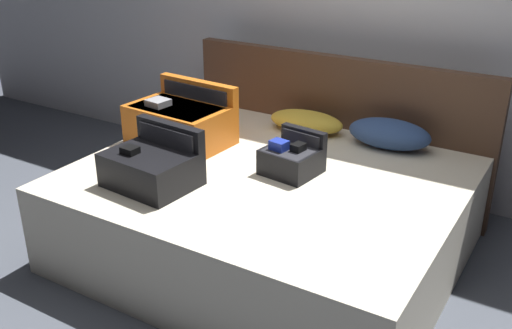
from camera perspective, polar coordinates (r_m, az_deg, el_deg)
The scene contains 9 objects.
ground_plane at distance 3.26m, azimuth -2.52°, elevation -11.77°, with size 12.00×12.00×0.00m, color #4C515B.
back_wall at distance 4.16m, azimuth 10.28°, elevation 15.25°, with size 8.00×0.10×2.60m, color silver.
bed at distance 3.41m, azimuth 1.14°, elevation -4.82°, with size 2.08×1.73×0.53m, color beige.
headboard at distance 4.05m, azimuth 7.66°, elevation 3.47°, with size 2.13×0.08×1.00m, color #4C3323.
hard_case_large at distance 3.68m, azimuth -7.35°, elevation 4.17°, with size 0.62×0.46×0.36m.
hard_case_medium at distance 3.15m, azimuth -10.07°, elevation -0.09°, with size 0.48×0.40×0.31m.
hard_case_small at distance 3.26m, azimuth 3.48°, elevation 0.64°, with size 0.32×0.31×0.23m.
pillow_near_headboard at distance 3.88m, azimuth 4.89°, elevation 4.17°, with size 0.50×0.24×0.14m, color gold.
pillow_center_head at distance 3.69m, azimuth 12.79°, elevation 2.91°, with size 0.51×0.25×0.18m, color navy.
Camera 1 is at (1.49, -2.19, 1.91)m, focal length 41.28 mm.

